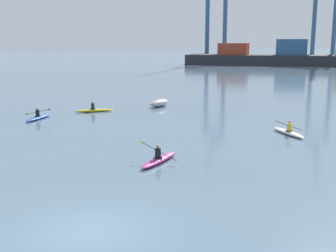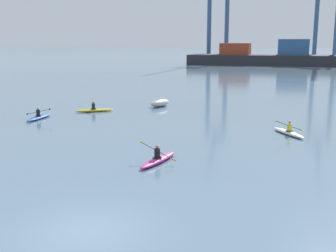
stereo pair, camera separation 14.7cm
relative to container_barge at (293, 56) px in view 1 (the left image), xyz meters
name	(u,v)px [view 1 (the left image)]	position (x,y,z in m)	size (l,w,h in m)	color
ground_plane	(90,231)	(-7.10, -103.32, -2.31)	(800.00, 800.00, 0.00)	slate
container_barge	(293,56)	(0.00, 0.00, 0.00)	(54.31, 11.15, 7.03)	#28282D
gantry_crane_west	(216,8)	(-21.56, 6.52, 13.05)	(6.28, 16.38, 30.81)	#335684
gantry_crane_west_mid	(326,2)	(8.10, 13.05, 14.47)	(6.72, 21.38, 33.62)	#335684
capsized_dinghy	(159,103)	(-12.81, -77.03, -1.95)	(1.83, 2.81, 0.76)	beige
kayak_white	(288,132)	(-0.87, -86.40, -2.13)	(2.38, 3.16, 1.05)	silver
kayak_blue	(38,117)	(-20.16, -86.08, -2.13)	(2.24, 3.41, 0.95)	#2856B2
kayak_yellow	(94,110)	(-17.46, -81.59, -2.13)	(3.19, 2.34, 0.95)	yellow
kayak_magenta	(159,159)	(-7.27, -95.09, -2.13)	(2.14, 3.45, 1.05)	#C13384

